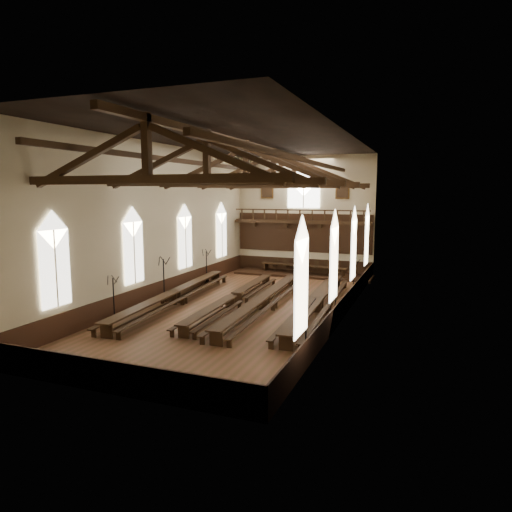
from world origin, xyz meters
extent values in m
plane|color=brown|center=(0.00, 0.00, 0.00)|extent=(26.00, 26.00, 0.00)
plane|color=beige|center=(0.00, 13.00, 5.00)|extent=(12.00, 0.00, 12.00)
plane|color=beige|center=(0.00, -13.00, 5.00)|extent=(12.00, 0.00, 12.00)
plane|color=beige|center=(-6.00, 0.00, 5.00)|extent=(0.00, 26.00, 26.00)
plane|color=beige|center=(6.00, 0.00, 5.00)|extent=(0.00, 26.00, 26.00)
plane|color=black|center=(0.00, 0.00, 10.00)|extent=(26.00, 26.00, 0.00)
cube|color=#351B0F|center=(0.00, 12.96, 0.60)|extent=(11.90, 0.08, 1.20)
cube|color=#351B0F|center=(0.00, -12.96, 0.60)|extent=(11.90, 0.08, 1.20)
cube|color=#351B0F|center=(-5.96, 0.00, 0.60)|extent=(0.08, 25.90, 1.20)
cube|color=#351B0F|center=(5.96, 0.00, 0.60)|extent=(0.08, 25.90, 1.20)
cube|color=white|center=(-5.90, -9.00, 3.40)|extent=(0.05, 1.80, 3.60)
cube|color=white|center=(-5.90, -9.00, 5.20)|extent=(0.05, 1.80, 1.80)
cylinder|color=beige|center=(-5.86, -9.00, 3.40)|extent=(0.08, 0.08, 3.60)
cube|color=white|center=(-5.90, -3.00, 3.40)|extent=(0.05, 1.80, 3.60)
cube|color=white|center=(-5.90, -3.00, 5.20)|extent=(0.05, 1.80, 1.80)
cylinder|color=beige|center=(-5.86, -3.00, 3.40)|extent=(0.08, 0.08, 3.60)
cube|color=white|center=(-5.90, 3.00, 3.40)|extent=(0.05, 1.80, 3.60)
cube|color=white|center=(-5.90, 3.00, 5.20)|extent=(0.05, 1.80, 1.80)
cylinder|color=beige|center=(-5.86, 3.00, 3.40)|extent=(0.08, 0.08, 3.60)
cube|color=white|center=(-5.90, 9.00, 3.40)|extent=(0.05, 1.80, 3.60)
cube|color=white|center=(-5.90, 9.00, 5.20)|extent=(0.05, 1.80, 1.80)
cylinder|color=beige|center=(-5.86, 9.00, 3.40)|extent=(0.08, 0.08, 3.60)
cube|color=white|center=(5.90, -9.00, 3.40)|extent=(0.05, 1.80, 3.60)
cube|color=white|center=(5.90, -9.00, 5.20)|extent=(0.05, 1.80, 1.80)
cylinder|color=beige|center=(5.86, -9.00, 3.40)|extent=(0.08, 0.08, 3.60)
cube|color=white|center=(5.90, -3.00, 3.40)|extent=(0.05, 1.80, 3.60)
cube|color=white|center=(5.90, -3.00, 5.20)|extent=(0.05, 1.80, 1.80)
cylinder|color=beige|center=(5.86, -3.00, 3.40)|extent=(0.08, 0.08, 3.60)
cube|color=white|center=(5.90, 3.00, 3.40)|extent=(0.05, 1.80, 3.60)
cube|color=white|center=(5.90, 3.00, 5.20)|extent=(0.05, 1.80, 1.80)
cylinder|color=beige|center=(5.86, 3.00, 3.40)|extent=(0.08, 0.08, 3.60)
cube|color=white|center=(5.90, 9.00, 3.40)|extent=(0.05, 1.80, 3.60)
cube|color=white|center=(5.90, 9.00, 5.20)|extent=(0.05, 1.80, 1.80)
cylinder|color=beige|center=(5.86, 9.00, 3.40)|extent=(0.08, 0.08, 3.60)
cube|color=silver|center=(0.00, 12.90, 6.80)|extent=(2.80, 0.05, 2.40)
cube|color=silver|center=(0.00, 12.90, 8.00)|extent=(2.80, 0.05, 2.80)
cylinder|color=beige|center=(0.00, 12.86, 6.80)|extent=(0.10, 0.10, 2.40)
cube|color=#311E0F|center=(0.00, 12.35, 4.40)|extent=(11.80, 1.20, 0.20)
cube|color=#351B0F|center=(0.00, 12.94, 3.45)|extent=(11.80, 0.10, 3.30)
cube|color=#311E0F|center=(0.00, 11.81, 5.45)|extent=(11.60, 0.12, 0.10)
cube|color=#311E0F|center=(0.00, 11.81, 4.55)|extent=(11.60, 0.12, 0.10)
cube|color=#311E0F|center=(-4.50, 12.75, 4.15)|extent=(0.35, 0.40, 0.50)
cube|color=#311E0F|center=(-1.50, 12.75, 4.15)|extent=(0.35, 0.40, 0.50)
cube|color=#311E0F|center=(1.50, 12.75, 4.15)|extent=(0.35, 0.40, 0.50)
cube|color=#311E0F|center=(4.50, 12.75, 4.15)|extent=(0.35, 0.40, 0.50)
cube|color=brown|center=(-3.30, 12.91, 7.10)|extent=(1.15, 0.06, 1.45)
cube|color=black|center=(-3.30, 12.87, 7.10)|extent=(0.95, 0.04, 1.25)
cube|color=brown|center=(3.30, 12.91, 7.10)|extent=(1.15, 0.06, 1.45)
cube|color=black|center=(3.30, 12.87, 7.10)|extent=(0.95, 0.04, 1.25)
cube|color=#311E0F|center=(0.00, -10.00, 7.40)|extent=(11.70, 0.35, 0.35)
cube|color=#311E0F|center=(0.00, -10.00, 8.70)|extent=(0.30, 0.30, 2.40)
cube|color=#311E0F|center=(-2.88, -10.00, 8.30)|extent=(5.44, 0.26, 2.40)
cube|color=#311E0F|center=(2.88, -10.00, 8.30)|extent=(5.44, 0.26, 2.40)
cube|color=#311E0F|center=(0.00, -5.00, 7.40)|extent=(11.70, 0.35, 0.35)
cube|color=#311E0F|center=(0.00, -5.00, 8.70)|extent=(0.30, 0.30, 2.40)
cube|color=#311E0F|center=(-2.88, -5.00, 8.30)|extent=(5.44, 0.26, 2.40)
cube|color=#311E0F|center=(2.88, -5.00, 8.30)|extent=(5.44, 0.26, 2.40)
cube|color=#311E0F|center=(0.00, 0.00, 7.40)|extent=(11.70, 0.35, 0.35)
cube|color=#311E0F|center=(0.00, 0.00, 8.70)|extent=(0.30, 0.30, 2.40)
cube|color=#311E0F|center=(-2.88, 0.00, 8.30)|extent=(5.44, 0.26, 2.40)
cube|color=#311E0F|center=(2.88, 0.00, 8.30)|extent=(5.44, 0.26, 2.40)
cube|color=#311E0F|center=(0.00, 5.00, 7.40)|extent=(11.70, 0.35, 0.35)
cube|color=#311E0F|center=(0.00, 5.00, 8.70)|extent=(0.30, 0.30, 2.40)
cube|color=#311E0F|center=(-2.88, 5.00, 8.30)|extent=(5.44, 0.26, 2.40)
cube|color=#311E0F|center=(2.88, 5.00, 8.30)|extent=(5.44, 0.26, 2.40)
cube|color=#311E0F|center=(0.00, 10.00, 7.40)|extent=(11.70, 0.35, 0.35)
cube|color=#311E0F|center=(0.00, 10.00, 8.70)|extent=(0.30, 0.30, 2.40)
cube|color=#311E0F|center=(-2.88, 10.00, 8.30)|extent=(5.44, 0.26, 2.40)
cube|color=#311E0F|center=(2.88, 10.00, 8.30)|extent=(5.44, 0.26, 2.40)
cube|color=#311E0F|center=(-3.36, 0.00, 8.70)|extent=(0.25, 25.70, 0.25)
cube|color=#311E0F|center=(3.36, 0.00, 8.70)|extent=(0.25, 25.70, 0.25)
cube|color=#311E0F|center=(0.00, 0.00, 9.70)|extent=(0.30, 25.70, 0.30)
cube|color=#311E0F|center=(-4.53, -4.65, 0.78)|extent=(1.43, 7.69, 0.09)
cube|color=#311E0F|center=(-4.53, -8.10, 0.37)|extent=(0.66, 0.14, 0.73)
cube|color=#311E0F|center=(-4.53, -1.21, 0.37)|extent=(0.66, 0.14, 0.73)
cube|color=#311E0F|center=(-4.53, -4.65, 0.27)|extent=(0.68, 6.76, 0.09)
cube|color=#311E0F|center=(-5.21, -4.71, 0.46)|extent=(0.97, 7.65, 0.07)
cube|color=#311E0F|center=(-5.21, -8.21, 0.21)|extent=(0.25, 0.10, 0.43)
cube|color=#311E0F|center=(-5.21, -1.21, 0.21)|extent=(0.25, 0.10, 0.43)
cube|color=#311E0F|center=(-3.86, -4.59, 0.46)|extent=(0.97, 7.65, 0.07)
cube|color=#311E0F|center=(-3.86, -8.09, 0.21)|extent=(0.25, 0.10, 0.43)
cube|color=#311E0F|center=(-3.86, -1.10, 0.21)|extent=(0.25, 0.10, 0.43)
cube|color=#311E0F|center=(-4.53, 2.75, 0.78)|extent=(1.43, 7.69, 0.09)
cube|color=#311E0F|center=(-4.53, -0.70, 0.37)|extent=(0.66, 0.14, 0.73)
cube|color=#311E0F|center=(-4.53, 6.19, 0.37)|extent=(0.66, 0.14, 0.73)
cube|color=#311E0F|center=(-4.53, 2.75, 0.27)|extent=(0.68, 6.76, 0.09)
cube|color=#311E0F|center=(-5.21, 2.69, 0.46)|extent=(0.97, 7.65, 0.07)
cube|color=#311E0F|center=(-5.21, -0.81, 0.21)|extent=(0.25, 0.10, 0.43)
cube|color=#311E0F|center=(-5.21, 6.19, 0.21)|extent=(0.25, 0.10, 0.43)
cube|color=#311E0F|center=(-3.86, 2.81, 0.46)|extent=(0.97, 7.65, 0.07)
cube|color=#311E0F|center=(-3.86, -0.69, 0.21)|extent=(0.25, 0.10, 0.43)
cube|color=#311E0F|center=(-3.86, 6.30, 0.21)|extent=(0.25, 0.10, 0.43)
cube|color=#311E0F|center=(-0.84, -3.71, 0.68)|extent=(1.01, 6.75, 0.08)
cube|color=#311E0F|center=(-0.84, -6.73, 0.32)|extent=(0.57, 0.11, 0.64)
cube|color=#311E0F|center=(-0.84, -0.68, 0.32)|extent=(0.57, 0.11, 0.64)
cube|color=#311E0F|center=(-0.84, -3.71, 0.24)|extent=(0.38, 5.95, 0.08)
cube|color=#311E0F|center=(-1.44, -3.74, 0.40)|extent=(0.61, 6.73, 0.06)
cube|color=#311E0F|center=(-1.44, -6.81, 0.19)|extent=(0.22, 0.08, 0.37)
cube|color=#311E0F|center=(-1.44, -0.66, 0.19)|extent=(0.22, 0.08, 0.37)
cube|color=#311E0F|center=(-0.25, -3.68, 0.40)|extent=(0.61, 6.73, 0.06)
cube|color=#311E0F|center=(-0.25, -6.75, 0.19)|extent=(0.22, 0.08, 0.37)
cube|color=#311E0F|center=(-0.25, -0.60, 0.19)|extent=(0.22, 0.08, 0.37)
cube|color=#311E0F|center=(-0.84, 3.69, 0.68)|extent=(1.01, 6.75, 0.08)
cube|color=#311E0F|center=(-0.84, 0.67, 0.32)|extent=(0.57, 0.11, 0.64)
cube|color=#311E0F|center=(-0.84, 6.72, 0.32)|extent=(0.57, 0.11, 0.64)
cube|color=#311E0F|center=(-0.84, 3.69, 0.24)|extent=(0.38, 5.95, 0.08)
cube|color=#311E0F|center=(-1.44, 3.66, 0.40)|extent=(0.61, 6.73, 0.06)
cube|color=#311E0F|center=(-1.44, 0.59, 0.19)|extent=(0.22, 0.08, 0.37)
cube|color=#311E0F|center=(-1.44, 6.74, 0.19)|extent=(0.22, 0.08, 0.37)
cube|color=#311E0F|center=(-0.25, 3.72, 0.40)|extent=(0.61, 6.73, 0.06)
cube|color=#311E0F|center=(-0.25, 0.65, 0.19)|extent=(0.22, 0.08, 0.37)
cube|color=#311E0F|center=(-0.25, 6.80, 0.19)|extent=(0.22, 0.08, 0.37)
cube|color=#311E0F|center=(1.15, -3.81, 0.76)|extent=(1.07, 7.53, 0.09)
cube|color=#311E0F|center=(1.15, -7.18, 0.36)|extent=(0.64, 0.11, 0.72)
cube|color=#311E0F|center=(1.15, -0.43, 0.36)|extent=(0.64, 0.11, 0.72)
cube|color=#311E0F|center=(1.15, -3.81, 0.27)|extent=(0.37, 6.65, 0.09)
cube|color=#311E0F|center=(0.48, -3.83, 0.45)|extent=(0.62, 7.51, 0.06)
cube|color=#311E0F|center=(0.48, -7.27, 0.21)|extent=(0.24, 0.09, 0.42)
cube|color=#311E0F|center=(0.48, -0.40, 0.21)|extent=(0.24, 0.09, 0.42)
cube|color=#311E0F|center=(1.81, -3.78, 0.45)|extent=(0.62, 7.51, 0.06)
cube|color=#311E0F|center=(1.81, -7.21, 0.21)|extent=(0.24, 0.09, 0.42)
cube|color=#311E0F|center=(1.81, -0.34, 0.21)|extent=(0.24, 0.09, 0.42)
cube|color=#311E0F|center=(1.15, 3.59, 0.76)|extent=(1.07, 7.53, 0.09)
cube|color=#311E0F|center=(1.15, 0.22, 0.36)|extent=(0.64, 0.11, 0.72)
cube|color=#311E0F|center=(1.15, 6.97, 0.36)|extent=(0.64, 0.11, 0.72)
cube|color=#311E0F|center=(1.15, 3.59, 0.27)|extent=(0.37, 6.65, 0.09)
cube|color=#311E0F|center=(0.48, 3.57, 0.45)|extent=(0.62, 7.51, 0.06)
cube|color=#311E0F|center=(0.48, 0.13, 0.21)|extent=(0.24, 0.09, 0.42)
cube|color=#311E0F|center=(0.48, 7.00, 0.21)|extent=(0.24, 0.09, 0.42)
cube|color=#311E0F|center=(1.81, 3.62, 0.45)|extent=(0.62, 7.51, 0.06)
cube|color=#311E0F|center=(1.81, 0.19, 0.21)|extent=(0.24, 0.09, 0.42)
cube|color=#311E0F|center=(1.81, 7.06, 0.21)|extent=(0.24, 0.09, 0.42)
cube|color=#311E0F|center=(4.26, -3.22, 0.77)|extent=(1.10, 7.60, 0.09)
cube|color=#311E0F|center=(4.26, -6.63, 0.36)|extent=(0.65, 0.12, 0.72)
cube|color=#311E0F|center=(4.26, 0.18, 0.36)|extent=(0.65, 0.12, 0.72)
cube|color=#311E0F|center=(4.26, -3.22, 0.27)|extent=(0.39, 6.70, 0.09)
cube|color=#311E0F|center=(3.59, -3.25, 0.45)|extent=(0.64, 7.58, 0.06)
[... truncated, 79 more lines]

